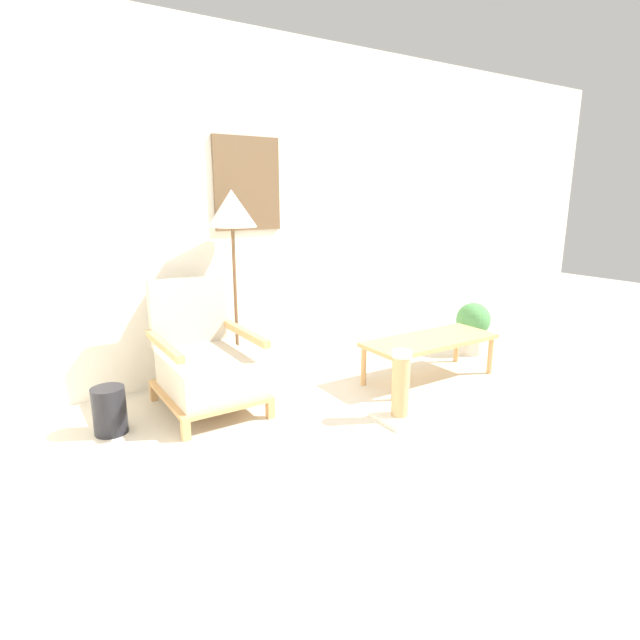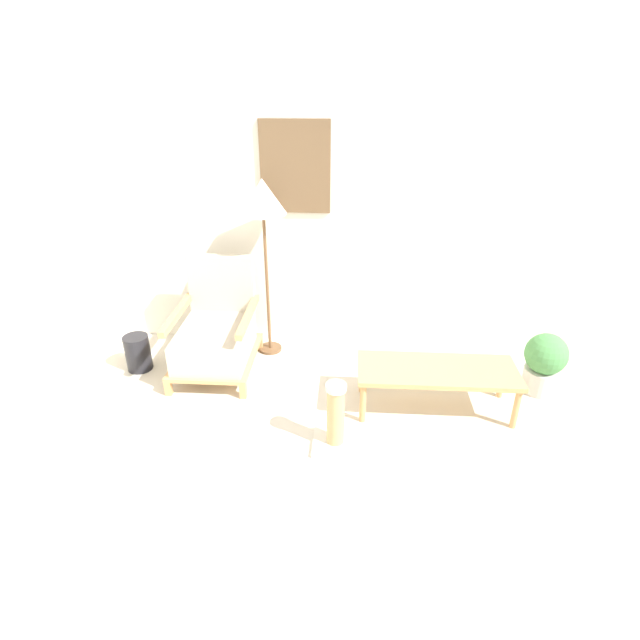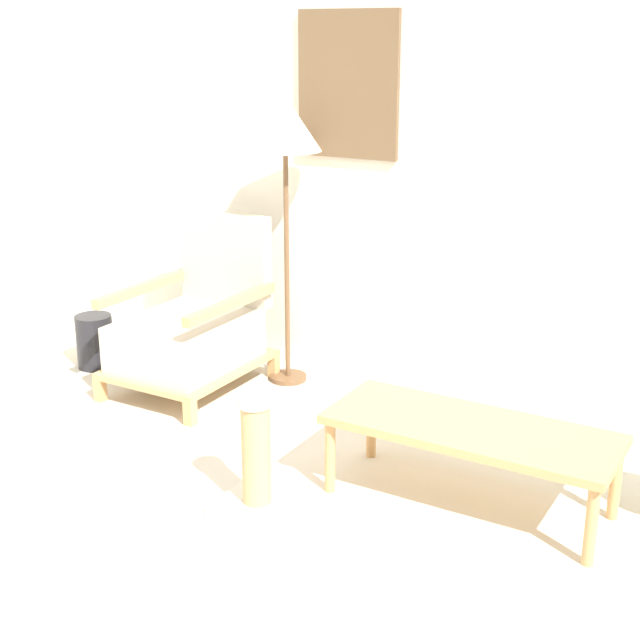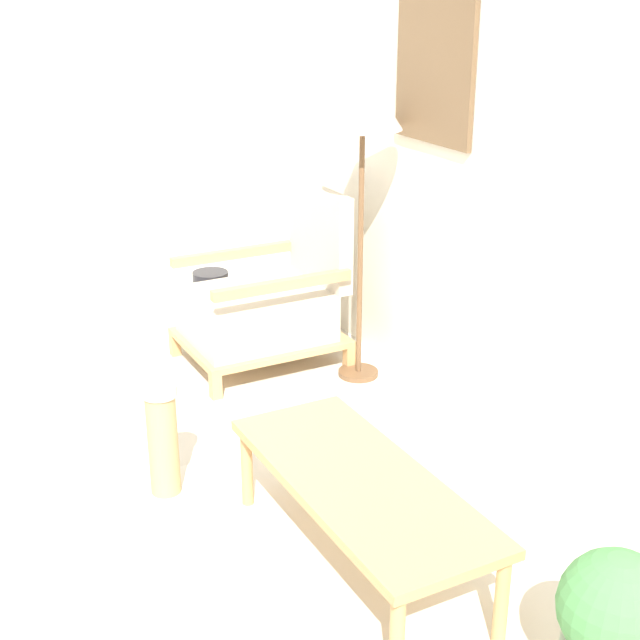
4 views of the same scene
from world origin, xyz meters
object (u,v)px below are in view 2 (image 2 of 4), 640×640
(vase, at_px, (138,353))
(coffee_table, at_px, (437,373))
(floor_lamp, at_px, (263,203))
(scratching_post, at_px, (335,422))
(armchair, at_px, (216,334))
(potted_plant, at_px, (545,362))

(vase, bearing_deg, coffee_table, -9.42)
(floor_lamp, relative_size, vase, 4.99)
(scratching_post, bearing_deg, armchair, 138.34)
(floor_lamp, xyz_separation_m, vase, (-1.04, -0.38, -1.17))
(potted_plant, bearing_deg, scratching_post, -154.73)
(armchair, relative_size, floor_lamp, 0.59)
(floor_lamp, relative_size, potted_plant, 3.11)
(coffee_table, height_order, vase, coffee_table)
(scratching_post, bearing_deg, vase, 153.20)
(floor_lamp, distance_m, potted_plant, 2.48)
(armchair, xyz_separation_m, scratching_post, (1.01, -0.90, -0.13))
(coffee_table, relative_size, potted_plant, 2.34)
(floor_lamp, xyz_separation_m, scratching_post, (0.63, -1.22, -1.13))
(coffee_table, bearing_deg, scratching_post, -147.73)
(armchair, distance_m, coffee_table, 1.78)
(armchair, relative_size, vase, 2.93)
(vase, relative_size, potted_plant, 0.62)
(armchair, xyz_separation_m, vase, (-0.66, -0.06, -0.17))
(armchair, height_order, floor_lamp, floor_lamp)
(potted_plant, height_order, scratching_post, potted_plant)
(coffee_table, distance_m, scratching_post, 0.85)
(armchair, xyz_separation_m, floor_lamp, (0.38, 0.32, 1.00))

